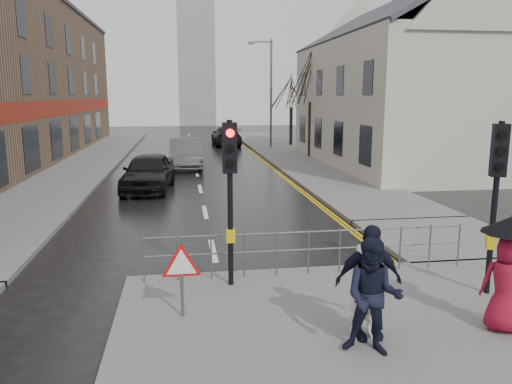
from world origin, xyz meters
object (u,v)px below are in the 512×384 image
object	(u,v)px
pedestrian_a	(365,291)
car_mid	(186,154)
pedestrian_b	(373,297)
pedestrian_with_umbrella	(508,268)
car_parked	(148,172)
pedestrian_d	(368,282)

from	to	relation	value
pedestrian_a	car_mid	bearing A→B (deg)	93.17
car_mid	pedestrian_b	bearing A→B (deg)	-83.44
pedestrian_b	pedestrian_with_umbrella	size ratio (longest dim) A/B	0.92
car_mid	car_parked	bearing A→B (deg)	-104.42
pedestrian_b	pedestrian_with_umbrella	bearing A→B (deg)	33.86
pedestrian_a	pedestrian_with_umbrella	size ratio (longest dim) A/B	0.80
pedestrian_b	car_mid	bearing A→B (deg)	121.45
pedestrian_d	car_parked	size ratio (longest dim) A/B	0.40
pedestrian_a	pedestrian_with_umbrella	bearing A→B (deg)	-6.45
pedestrian_with_umbrella	pedestrian_a	bearing A→B (deg)	177.50
pedestrian_a	pedestrian_b	bearing A→B (deg)	-100.79
pedestrian_a	pedestrian_b	xyz separation A→B (m)	(-0.06, -0.50, 0.12)
pedestrian_a	car_parked	distance (m)	15.02
pedestrian_b	car_mid	xyz separation A→B (m)	(-2.56, 21.52, -0.22)
pedestrian_b	car_parked	distance (m)	15.49
pedestrian_a	pedestrian_with_umbrella	distance (m)	2.42
pedestrian_a	car_parked	world-z (taller)	pedestrian_a
pedestrian_d	car_parked	xyz separation A→B (m)	(-4.36, 14.38, -0.28)
pedestrian_a	pedestrian_d	distance (m)	0.17
pedestrian_b	car_mid	distance (m)	21.67
pedestrian_with_umbrella	pedestrian_d	size ratio (longest dim) A/B	1.04
pedestrian_b	car_parked	bearing A→B (deg)	130.53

